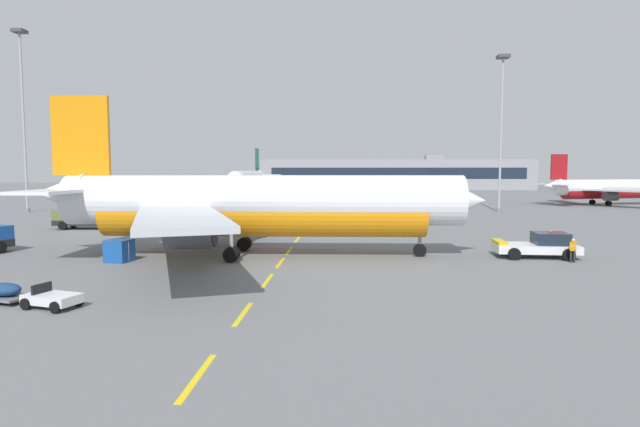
% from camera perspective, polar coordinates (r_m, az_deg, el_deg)
% --- Properties ---
extents(ground, '(400.00, 400.00, 0.00)m').
position_cam_1_polar(ground, '(63.67, 18.74, -1.41)').
color(ground, slate).
extents(apron_paint_markings, '(8.00, 98.50, 0.01)m').
position_cam_1_polar(apron_paint_markings, '(59.84, -1.54, -1.53)').
color(apron_paint_markings, yellow).
rests_on(apron_paint_markings, ground).
extents(airliner_foreground, '(34.72, 34.62, 12.20)m').
position_cam_1_polar(airliner_foreground, '(40.08, -6.98, 0.96)').
color(airliner_foreground, white).
rests_on(airliner_foreground, ground).
extents(pushback_tug, '(6.12, 3.41, 2.08)m').
position_cam_1_polar(pushback_tug, '(42.76, 22.79, -3.24)').
color(pushback_tug, silver).
rests_on(pushback_tug, ground).
extents(airliner_mid_left, '(35.47, 35.52, 12.49)m').
position_cam_1_polar(airliner_mid_left, '(132.15, -7.86, 3.65)').
color(airliner_mid_left, white).
rests_on(airliner_mid_left, ground).
extents(airliner_far_center, '(26.47, 25.68, 9.45)m').
position_cam_1_polar(airliner_far_center, '(112.09, 28.77, 2.40)').
color(airliner_far_center, white).
rests_on(airliner_far_center, ground).
extents(fuel_service_truck, '(7.09, 2.88, 3.14)m').
position_cam_1_polar(fuel_service_truck, '(63.74, -23.88, -0.07)').
color(fuel_service_truck, black).
rests_on(fuel_service_truck, ground).
extents(ground_crew_worker, '(0.60, 0.50, 1.72)m').
position_cam_1_polar(ground_crew_worker, '(41.36, 25.92, -3.50)').
color(ground_crew_worker, '#232328').
rests_on(ground_crew_worker, ground).
extents(uld_cargo_container, '(1.89, 1.86, 1.60)m').
position_cam_1_polar(uld_cargo_container, '(40.28, -21.10, -3.81)').
color(uld_cargo_container, '#194C9E').
rests_on(uld_cargo_container, ground).
extents(apron_light_mast_near, '(1.80, 1.80, 27.82)m').
position_cam_1_polar(apron_light_mast_near, '(93.56, -29.75, 10.60)').
color(apron_light_mast_near, slate).
rests_on(apron_light_mast_near, ground).
extents(apron_light_mast_far, '(1.80, 1.80, 24.20)m').
position_cam_1_polar(apron_light_mast_far, '(86.88, 19.24, 10.15)').
color(apron_light_mast_far, slate).
rests_on(apron_light_mast_far, ground).
extents(terminal_satellite, '(90.39, 22.31, 11.61)m').
position_cam_1_polar(terminal_satellite, '(184.10, 8.16, 4.26)').
color(terminal_satellite, gray).
rests_on(terminal_satellite, ground).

